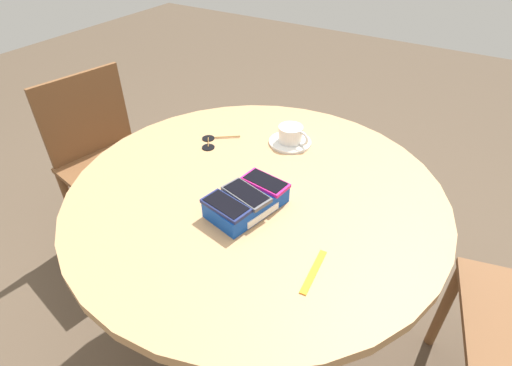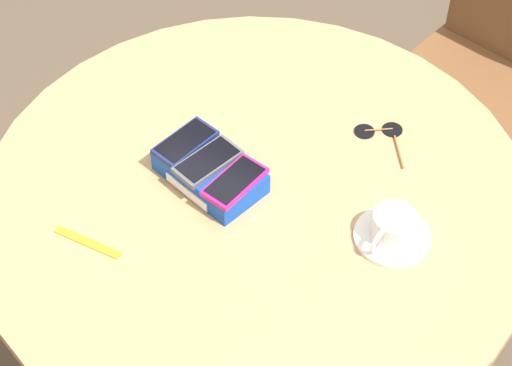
{
  "view_description": "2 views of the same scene",
  "coord_description": "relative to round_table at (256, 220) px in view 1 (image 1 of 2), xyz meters",
  "views": [
    {
      "loc": [
        -0.76,
        -0.47,
        1.44
      ],
      "look_at": [
        0.0,
        0.0,
        0.76
      ],
      "focal_mm": 28.0,
      "sensor_mm": 36.0,
      "label": 1
    },
    {
      "loc": [
        0.56,
        -0.9,
        1.98
      ],
      "look_at": [
        0.0,
        0.0,
        0.76
      ],
      "focal_mm": 60.0,
      "sensor_mm": 36.0,
      "label": 2
    }
  ],
  "objects": [
    {
      "name": "round_table",
      "position": [
        0.0,
        0.0,
        0.0
      ],
      "size": [
        1.07,
        1.07,
        0.74
      ],
      "color": "#2D2D2D",
      "rests_on": "ground_plane"
    },
    {
      "name": "lanyard_strap",
      "position": [
        -0.19,
        -0.27,
        0.12
      ],
      "size": [
        0.14,
        0.03,
        0.0
      ],
      "primitive_type": "cube",
      "rotation": [
        0.0,
        0.0,
        0.09
      ],
      "color": "orange",
      "rests_on": "round_table"
    },
    {
      "name": "coffee_cup",
      "position": [
        0.27,
        0.03,
        0.16
      ],
      "size": [
        0.08,
        0.11,
        0.05
      ],
      "color": "silver",
      "rests_on": "saucer"
    },
    {
      "name": "phone_navy",
      "position": [
        -0.16,
        -0.01,
        0.17
      ],
      "size": [
        0.09,
        0.13,
        0.01
      ],
      "color": "navy",
      "rests_on": "phone_box"
    },
    {
      "name": "chair_near_window",
      "position": [
        0.16,
        0.87,
        -0.19
      ],
      "size": [
        0.49,
        0.49,
        0.8
      ],
      "color": "brown",
      "rests_on": "ground_plane"
    },
    {
      "name": "phone_magenta",
      "position": [
        -0.02,
        -0.04,
        0.17
      ],
      "size": [
        0.08,
        0.13,
        0.01
      ],
      "color": "#D11975",
      "rests_on": "phone_box"
    },
    {
      "name": "phone_gray",
      "position": [
        -0.09,
        -0.03,
        0.17
      ],
      "size": [
        0.09,
        0.14,
        0.01
      ],
      "color": "#515156",
      "rests_on": "phone_box"
    },
    {
      "name": "sunglasses",
      "position": [
        0.13,
        0.26,
        0.12
      ],
      "size": [
        0.13,
        0.11,
        0.01
      ],
      "color": "black",
      "rests_on": "round_table"
    },
    {
      "name": "ground_plane",
      "position": [
        0.0,
        0.0,
        -0.62
      ],
      "size": [
        8.0,
        8.0,
        0.0
      ],
      "primitive_type": "plane",
      "color": "brown"
    },
    {
      "name": "saucer",
      "position": [
        0.27,
        0.03,
        0.12
      ],
      "size": [
        0.14,
        0.14,
        0.01
      ],
      "primitive_type": "cylinder",
      "color": "silver",
      "rests_on": "round_table"
    },
    {
      "name": "phone_box",
      "position": [
        -0.09,
        -0.03,
        0.14
      ],
      "size": [
        0.23,
        0.16,
        0.05
      ],
      "color": "#0F42AD",
      "rests_on": "round_table"
    }
  ]
}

